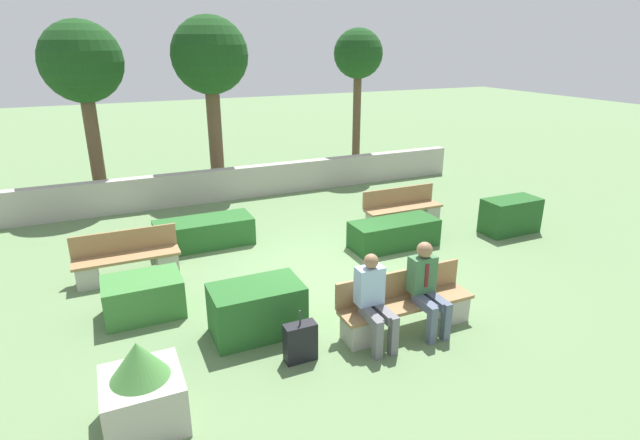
# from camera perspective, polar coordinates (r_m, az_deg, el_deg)

# --- Properties ---
(ground_plane) EXTENTS (60.00, 60.00, 0.00)m
(ground_plane) POSITION_cam_1_polar(r_m,az_deg,el_deg) (9.02, 0.74, -6.46)
(ground_plane) COLOR #607F51
(perimeter_wall) EXTENTS (12.97, 0.30, 0.83)m
(perimeter_wall) POSITION_cam_1_polar(r_m,az_deg,el_deg) (13.57, -8.79, 4.28)
(perimeter_wall) COLOR #ADA89E
(perimeter_wall) RESTS_ON ground_plane
(bench_front) EXTENTS (2.07, 0.49, 0.84)m
(bench_front) POSITION_cam_1_polar(r_m,az_deg,el_deg) (7.47, 9.73, -9.86)
(bench_front) COLOR #937047
(bench_front) RESTS_ON ground_plane
(bench_left_side) EXTENTS (1.86, 0.48, 0.84)m
(bench_left_side) POSITION_cam_1_polar(r_m,az_deg,el_deg) (11.54, 9.41, 0.98)
(bench_left_side) COLOR #937047
(bench_left_side) RESTS_ON ground_plane
(bench_right_side) EXTENTS (1.79, 0.48, 0.84)m
(bench_right_side) POSITION_cam_1_polar(r_m,az_deg,el_deg) (9.47, -21.13, -4.43)
(bench_right_side) COLOR #937047
(bench_right_side) RESTS_ON ground_plane
(person_seated_man) EXTENTS (0.38, 0.64, 1.33)m
(person_seated_man) POSITION_cam_1_polar(r_m,az_deg,el_deg) (7.30, 12.07, -7.12)
(person_seated_man) COLOR #515B70
(person_seated_man) RESTS_ON ground_plane
(person_seated_woman) EXTENTS (0.38, 0.64, 1.31)m
(person_seated_woman) POSITION_cam_1_polar(r_m,az_deg,el_deg) (6.87, 6.16, -8.76)
(person_seated_woman) COLOR slate
(person_seated_woman) RESTS_ON ground_plane
(hedge_block_near_left) EXTENTS (1.25, 0.63, 0.76)m
(hedge_block_near_left) POSITION_cam_1_polar(r_m,az_deg,el_deg) (11.70, 20.92, 0.48)
(hedge_block_near_left) COLOR #235623
(hedge_block_near_left) RESTS_ON ground_plane
(hedge_block_near_right) EXTENTS (1.29, 0.77, 0.75)m
(hedge_block_near_right) POSITION_cam_1_polar(r_m,az_deg,el_deg) (7.29, -7.22, -10.10)
(hedge_block_near_right) COLOR #286028
(hedge_block_near_right) RESTS_ON ground_plane
(hedge_block_mid_left) EXTENTS (1.15, 0.80, 0.60)m
(hedge_block_mid_left) POSITION_cam_1_polar(r_m,az_deg,el_deg) (8.18, -19.54, -8.24)
(hedge_block_mid_left) COLOR #3D7A38
(hedge_block_mid_left) RESTS_ON ground_plane
(hedge_block_mid_right) EXTENTS (1.81, 0.73, 0.56)m
(hedge_block_mid_right) POSITION_cam_1_polar(r_m,az_deg,el_deg) (10.31, 8.44, -1.53)
(hedge_block_mid_right) COLOR #235623
(hedge_block_mid_right) RESTS_ON ground_plane
(hedge_block_far_left) EXTENTS (1.96, 0.79, 0.56)m
(hedge_block_far_left) POSITION_cam_1_polar(r_m,az_deg,el_deg) (10.52, -13.08, -1.39)
(hedge_block_far_left) COLOR #286028
(hedge_block_far_left) RESTS_ON ground_plane
(planter_corner_left) EXTENTS (0.84, 0.84, 1.03)m
(planter_corner_left) POSITION_cam_1_polar(r_m,az_deg,el_deg) (6.00, -19.64, -17.75)
(planter_corner_left) COLOR #ADA89E
(planter_corner_left) RESTS_ON ground_plane
(suitcase) EXTENTS (0.43, 0.20, 0.74)m
(suitcase) POSITION_cam_1_polar(r_m,az_deg,el_deg) (6.73, -2.26, -13.77)
(suitcase) COLOR black
(suitcase) RESTS_ON ground_plane
(tree_leftmost) EXTENTS (1.96, 1.96, 4.50)m
(tree_leftmost) POSITION_cam_1_polar(r_m,az_deg,el_deg) (13.86, -25.55, 15.65)
(tree_leftmost) COLOR brown
(tree_leftmost) RESTS_ON ground_plane
(tree_center_left) EXTENTS (2.01, 2.01, 4.65)m
(tree_center_left) POSITION_cam_1_polar(r_m,az_deg,el_deg) (14.03, -12.48, 17.49)
(tree_center_left) COLOR brown
(tree_center_left) RESTS_ON ground_plane
(tree_center_right) EXTENTS (1.46, 1.46, 4.37)m
(tree_center_right) POSITION_cam_1_polar(r_m,az_deg,el_deg) (15.71, 4.38, 18.02)
(tree_center_right) COLOR brown
(tree_center_right) RESTS_ON ground_plane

